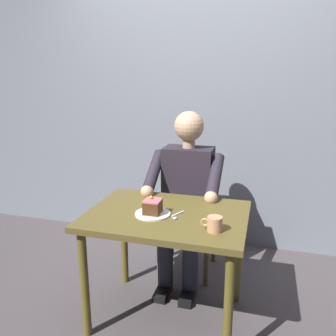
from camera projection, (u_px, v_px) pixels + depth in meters
name	position (u px, v px, depth m)	size (l,w,h in m)	color
ground_plane	(167.00, 316.00, 2.22)	(14.00, 14.00, 0.00)	#4C4649
cafe_rear_panel	(206.00, 77.00, 2.95)	(6.40, 0.12, 3.00)	gray
dining_table	(167.00, 228.00, 2.06)	(0.94, 0.70, 0.71)	brown
chair	(190.00, 207.00, 2.71)	(0.42, 0.42, 0.91)	brown
seated_person	(186.00, 195.00, 2.51)	(0.53, 0.58, 1.26)	#2A242F
dessert_plate	(153.00, 214.00, 2.01)	(0.21, 0.21, 0.01)	white
cake_slice	(153.00, 206.00, 2.00)	(0.10, 0.10, 0.10)	#513018
coffee_cup	(214.00, 224.00, 1.79)	(0.11, 0.08, 0.08)	tan
dessert_spoon	(176.00, 216.00, 1.98)	(0.06, 0.14, 0.01)	silver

